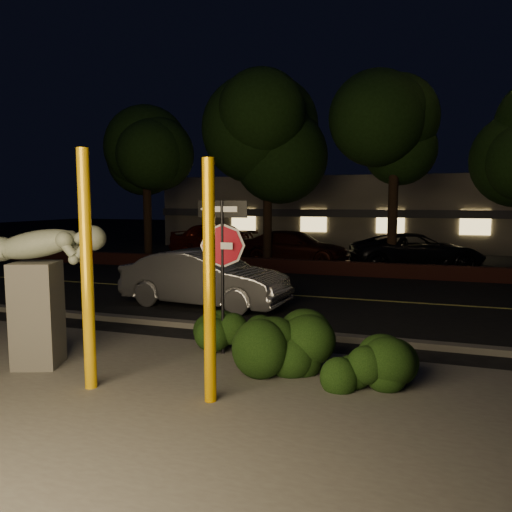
{
  "coord_description": "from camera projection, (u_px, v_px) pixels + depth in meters",
  "views": [
    {
      "loc": [
        3.58,
        -6.46,
        2.68
      ],
      "look_at": [
        0.52,
        2.69,
        1.6
      ],
      "focal_mm": 35.0,
      "sensor_mm": 36.0,
      "label": 1
    }
  ],
  "objects": [
    {
      "name": "silver_sedan",
      "position": [
        205.0,
        278.0,
        12.62
      ],
      "size": [
        4.43,
        1.91,
        1.42
      ],
      "primitive_type": "imported",
      "rotation": [
        0.0,
        0.0,
        1.47
      ],
      "color": "#A9A9AD",
      "rests_on": "ground"
    },
    {
      "name": "tree_far_c",
      "position": [
        396.0,
        118.0,
        18.15
      ],
      "size": [
        4.8,
        4.8,
        7.84
      ],
      "color": "black",
      "rests_on": "ground"
    },
    {
      "name": "parked_car_red",
      "position": [
        221.0,
        240.0,
        23.33
      ],
      "size": [
        5.11,
        2.55,
        1.67
      ],
      "primitive_type": "imported",
      "rotation": [
        0.0,
        0.0,
        1.45
      ],
      "color": "maroon",
      "rests_on": "ground"
    },
    {
      "name": "signpost",
      "position": [
        222.0,
        246.0,
        8.5
      ],
      "size": [
        0.91,
        0.09,
        2.68
      ],
      "rotation": [
        0.0,
        0.0,
        -0.04
      ],
      "color": "black",
      "rests_on": "ground"
    },
    {
      "name": "curb",
      "position": [
        235.0,
        328.0,
        10.24
      ],
      "size": [
        80.0,
        0.25,
        0.12
      ],
      "primitive_type": "cube",
      "color": "#4C4944",
      "rests_on": "ground"
    },
    {
      "name": "road",
      "position": [
        287.0,
        295.0,
        14.11
      ],
      "size": [
        80.0,
        8.0,
        0.01
      ],
      "primitive_type": "cube",
      "color": "black",
      "rests_on": "ground"
    },
    {
      "name": "patio",
      "position": [
        130.0,
        404.0,
        6.57
      ],
      "size": [
        14.0,
        6.0,
        0.02
      ],
      "primitive_type": "cube",
      "color": "#4C4944",
      "rests_on": "ground"
    },
    {
      "name": "tree_far_b",
      "position": [
        268.0,
        116.0,
        20.07
      ],
      "size": [
        5.2,
        5.2,
        8.41
      ],
      "color": "black",
      "rests_on": "ground"
    },
    {
      "name": "tree_far_a",
      "position": [
        146.0,
        139.0,
        21.69
      ],
      "size": [
        4.6,
        4.6,
        7.43
      ],
      "color": "black",
      "rests_on": "ground"
    },
    {
      "name": "lane_marking",
      "position": [
        287.0,
        295.0,
        14.11
      ],
      "size": [
        80.0,
        0.12,
        0.0
      ],
      "primitive_type": "cube",
      "color": "#D0CA53",
      "rests_on": "road"
    },
    {
      "name": "brick_wall",
      "position": [
        318.0,
        267.0,
        18.13
      ],
      "size": [
        40.0,
        0.35,
        0.5
      ],
      "primitive_type": "cube",
      "color": "#4D1F18",
      "rests_on": "ground"
    },
    {
      "name": "yellow_pole_right",
      "position": [
        209.0,
        283.0,
        6.47
      ],
      "size": [
        0.16,
        0.16,
        3.22
      ],
      "primitive_type": "cylinder",
      "color": "#E39C00",
      "rests_on": "ground"
    },
    {
      "name": "building",
      "position": [
        362.0,
        211.0,
        30.84
      ],
      "size": [
        22.0,
        10.2,
        4.0
      ],
      "color": "#6A6455",
      "rests_on": "ground"
    },
    {
      "name": "sculpture",
      "position": [
        38.0,
        281.0,
        7.92
      ],
      "size": [
        2.1,
        1.24,
        2.29
      ],
      "rotation": [
        0.0,
        0.0,
        0.36
      ],
      "color": "#4C4944",
      "rests_on": "ground"
    },
    {
      "name": "hedge_right",
      "position": [
        299.0,
        338.0,
        7.64
      ],
      "size": [
        1.96,
        1.42,
        1.15
      ],
      "primitive_type": "ellipsoid",
      "rotation": [
        0.0,
        0.0,
        -0.3
      ],
      "color": "black",
      "rests_on": "ground"
    },
    {
      "name": "ground",
      "position": [
        310.0,
        280.0,
        16.93
      ],
      "size": [
        90.0,
        90.0,
        0.0
      ],
      "primitive_type": "plane",
      "color": "black",
      "rests_on": "ground"
    },
    {
      "name": "parked_car_dark",
      "position": [
        417.0,
        251.0,
        19.4
      ],
      "size": [
        5.54,
        3.8,
        1.41
      ],
      "primitive_type": "imported",
      "rotation": [
        0.0,
        0.0,
        1.89
      ],
      "color": "black",
      "rests_on": "ground"
    },
    {
      "name": "parked_car_darkred",
      "position": [
        294.0,
        247.0,
        21.25
      ],
      "size": [
        4.85,
        2.29,
        1.37
      ],
      "primitive_type": "imported",
      "rotation": [
        0.0,
        0.0,
        1.49
      ],
      "color": "#38120B",
      "rests_on": "ground"
    },
    {
      "name": "hedge_center",
      "position": [
        239.0,
        325.0,
        8.79
      ],
      "size": [
        2.02,
        1.32,
        0.97
      ],
      "primitive_type": "ellipsoid",
      "rotation": [
        0.0,
        0.0,
        -0.26
      ],
      "color": "black",
      "rests_on": "ground"
    },
    {
      "name": "hedge_far_right",
      "position": [
        362.0,
        356.0,
        7.15
      ],
      "size": [
        1.49,
        1.16,
        0.91
      ],
      "primitive_type": "ellipsoid",
      "rotation": [
        0.0,
        0.0,
        -0.29
      ],
      "color": "black",
      "rests_on": "ground"
    },
    {
      "name": "parking_lot",
      "position": [
        342.0,
        257.0,
        23.53
      ],
      "size": [
        40.0,
        12.0,
        0.01
      ],
      "primitive_type": "cube",
      "color": "black",
      "rests_on": "ground"
    },
    {
      "name": "yellow_pole_left",
      "position": [
        87.0,
        271.0,
        6.94
      ],
      "size": [
        0.17,
        0.17,
        3.39
      ],
      "primitive_type": "cylinder",
      "color": "#FFBA0B",
      "rests_on": "ground"
    }
  ]
}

